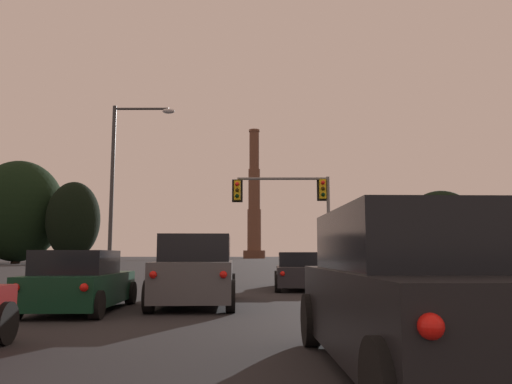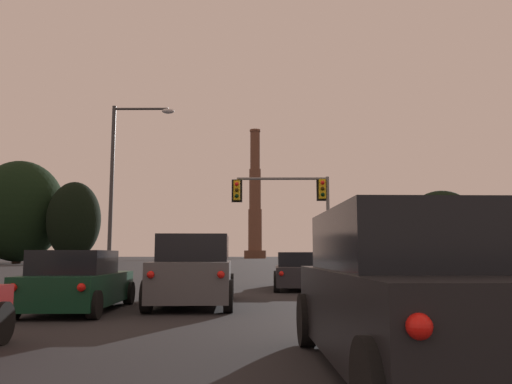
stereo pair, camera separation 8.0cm
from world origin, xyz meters
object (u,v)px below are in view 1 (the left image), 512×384
at_px(sedan_right_lane_front, 300,272).
at_px(suv_right_lane_third, 417,294).
at_px(smokestack, 254,207).
at_px(suv_center_lane_second, 197,271).
at_px(hatchback_left_lane_second, 80,283).
at_px(street_lamp, 122,173).
at_px(traffic_light_overhead_right, 295,201).

relative_size(sedan_right_lane_front, suv_right_lane_third, 0.96).
bearing_deg(smokestack, suv_center_lane_second, -90.07).
bearing_deg(sedan_right_lane_front, smokestack, 92.85).
height_order(hatchback_left_lane_second, street_lamp, street_lamp).
height_order(hatchback_left_lane_second, suv_right_lane_third, suv_right_lane_third).
xyz_separation_m(hatchback_left_lane_second, suv_center_lane_second, (2.57, 1.66, 0.23)).
relative_size(suv_center_lane_second, smokestack, 0.11).
distance_m(suv_right_lane_third, street_lamp, 21.57).
distance_m(traffic_light_overhead_right, smokestack, 144.92).
xyz_separation_m(suv_center_lane_second, traffic_light_overhead_right, (3.66, 12.93, 3.32)).
bearing_deg(smokestack, hatchback_left_lane_second, -91.00).
xyz_separation_m(sedan_right_lane_front, smokestack, (-3.11, 150.99, 16.93)).
height_order(hatchback_left_lane_second, smokestack, smokestack).
height_order(traffic_light_overhead_right, smokestack, smokestack).
distance_m(suv_right_lane_third, suv_center_lane_second, 8.72).
bearing_deg(sedan_right_lane_front, suv_center_lane_second, -116.38).
xyz_separation_m(hatchback_left_lane_second, traffic_light_overhead_right, (6.23, 14.60, 3.55)).
distance_m(sedan_right_lane_front, street_lamp, 11.00).
bearing_deg(smokestack, traffic_light_overhead_right, -88.62).
bearing_deg(suv_right_lane_third, suv_center_lane_second, 111.43).
xyz_separation_m(hatchback_left_lane_second, smokestack, (2.77, 158.85, 16.94)).
height_order(sedan_right_lane_front, traffic_light_overhead_right, traffic_light_overhead_right).
xyz_separation_m(sedan_right_lane_front, suv_center_lane_second, (-3.31, -6.21, 0.23)).
height_order(hatchback_left_lane_second, traffic_light_overhead_right, traffic_light_overhead_right).
bearing_deg(hatchback_left_lane_second, traffic_light_overhead_right, 64.64).
xyz_separation_m(suv_center_lane_second, street_lamp, (-5.25, 11.19, 4.56)).
xyz_separation_m(suv_right_lane_third, street_lamp, (-8.71, 19.20, 4.56)).
distance_m(traffic_light_overhead_right, street_lamp, 9.16).
bearing_deg(suv_right_lane_third, hatchback_left_lane_second, 131.61).
distance_m(suv_right_lane_third, traffic_light_overhead_right, 21.20).
bearing_deg(smokestack, sedan_right_lane_front, -88.82).
xyz_separation_m(street_lamp, smokestack, (5.45, 146.00, 12.15)).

